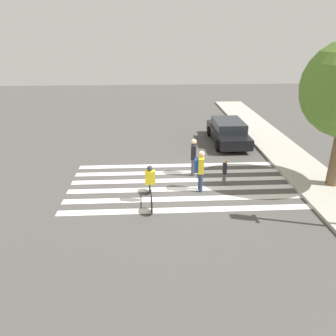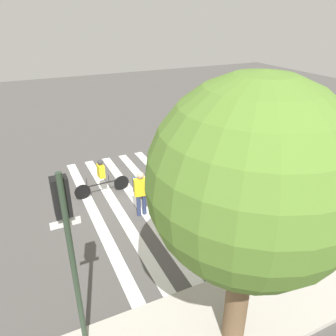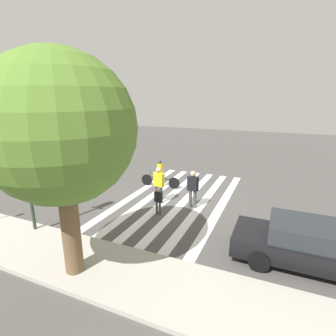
% 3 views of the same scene
% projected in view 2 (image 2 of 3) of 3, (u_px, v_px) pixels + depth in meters
% --- Properties ---
extents(ground_plane, '(60.00, 60.00, 0.00)m').
position_uv_depth(ground_plane, '(149.00, 201.00, 13.65)').
color(ground_plane, '#4C4947').
extents(sidewalk_curb, '(36.00, 2.50, 0.14)m').
position_uv_depth(sidewalk_curb, '(240.00, 312.00, 8.54)').
color(sidewalk_curb, '#ADA89E').
rests_on(sidewalk_curb, ground_plane).
extents(crosswalk_stripes, '(5.01, 10.00, 0.01)m').
position_uv_depth(crosswalk_stripes, '(149.00, 201.00, 13.65)').
color(crosswalk_stripes, white).
rests_on(crosswalk_stripes, ground_plane).
extents(traffic_light, '(0.60, 0.50, 4.59)m').
position_uv_depth(traffic_light, '(67.00, 232.00, 6.49)').
color(traffic_light, '#283828').
rests_on(traffic_light, ground_plane).
extents(street_tree, '(3.99, 3.99, 6.34)m').
position_uv_depth(street_tree, '(252.00, 182.00, 6.07)').
color(street_tree, brown).
rests_on(street_tree, ground_plane).
extents(pedestrian_adult_blue_shirt, '(0.54, 0.31, 1.82)m').
position_uv_depth(pedestrian_adult_blue_shirt, '(180.00, 181.00, 13.04)').
color(pedestrian_adult_blue_shirt, '#4C4C51').
rests_on(pedestrian_adult_blue_shirt, ground_plane).
extents(pedestrian_adult_tall_backpack, '(0.36, 0.19, 1.24)m').
position_uv_depth(pedestrian_adult_tall_backpack, '(166.00, 211.00, 11.70)').
color(pedestrian_adult_tall_backpack, '#4C4C51').
rests_on(pedestrian_adult_tall_backpack, ground_plane).
extents(pedestrian_child_with_backpack, '(0.54, 0.47, 1.84)m').
position_uv_depth(pedestrian_child_with_backpack, '(140.00, 190.00, 12.31)').
color(pedestrian_child_with_backpack, navy).
rests_on(pedestrian_child_with_backpack, ground_plane).
extents(cyclist_near_curb, '(2.39, 0.41, 1.62)m').
position_uv_depth(cyclist_near_curb, '(101.00, 176.00, 13.77)').
color(cyclist_near_curb, black).
rests_on(cyclist_near_curb, ground_plane).
extents(car_parked_dark_suv, '(4.78, 2.02, 1.42)m').
position_uv_depth(car_parked_dark_suv, '(322.00, 193.00, 12.78)').
color(car_parked_dark_suv, black).
rests_on(car_parked_dark_suv, ground_plane).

